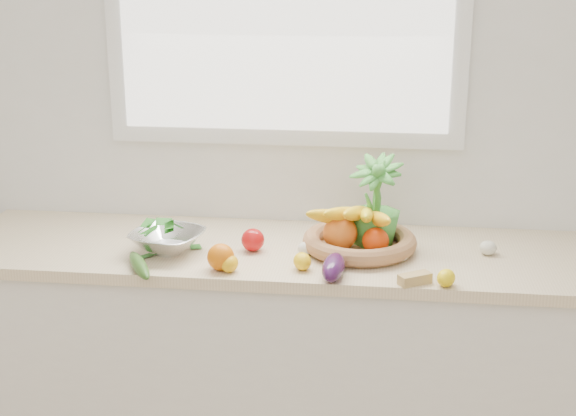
# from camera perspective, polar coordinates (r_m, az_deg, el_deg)

# --- Properties ---
(back_wall) EXTENTS (4.50, 0.02, 2.70)m
(back_wall) POSITION_cam_1_polar(r_m,az_deg,el_deg) (2.96, -0.21, 7.45)
(back_wall) COLOR white
(back_wall) RESTS_ON ground
(counter_cabinet) EXTENTS (2.20, 0.58, 0.86)m
(counter_cabinet) POSITION_cam_1_polar(r_m,az_deg,el_deg) (2.98, -0.93, -11.30)
(counter_cabinet) COLOR silver
(counter_cabinet) RESTS_ON ground
(countertop) EXTENTS (2.24, 0.62, 0.04)m
(countertop) POSITION_cam_1_polar(r_m,az_deg,el_deg) (2.79, -0.97, -3.17)
(countertop) COLOR beige
(countertop) RESTS_ON counter_cabinet
(orange_loose) EXTENTS (0.10, 0.10, 0.09)m
(orange_loose) POSITION_cam_1_polar(r_m,az_deg,el_deg) (2.58, -4.81, -3.49)
(orange_loose) COLOR #D66106
(orange_loose) RESTS_ON countertop
(lemon_a) EXTENTS (0.06, 0.08, 0.06)m
(lemon_a) POSITION_cam_1_polar(r_m,az_deg,el_deg) (2.57, -4.19, -3.96)
(lemon_a) COLOR #E3A30C
(lemon_a) RESTS_ON countertop
(lemon_b) EXTENTS (0.08, 0.08, 0.05)m
(lemon_b) POSITION_cam_1_polar(r_m,az_deg,el_deg) (2.50, 11.18, -4.90)
(lemon_b) COLOR yellow
(lemon_b) RESTS_ON countertop
(lemon_c) EXTENTS (0.08, 0.09, 0.06)m
(lemon_c) POSITION_cam_1_polar(r_m,az_deg,el_deg) (2.58, 1.02, -3.81)
(lemon_c) COLOR yellow
(lemon_c) RESTS_ON countertop
(apple) EXTENTS (0.08, 0.08, 0.08)m
(apple) POSITION_cam_1_polar(r_m,az_deg,el_deg) (2.74, -2.52, -2.28)
(apple) COLOR #AD0D0E
(apple) RESTS_ON countertop
(ginger) EXTENTS (0.11, 0.09, 0.03)m
(ginger) POSITION_cam_1_polar(r_m,az_deg,el_deg) (2.50, 9.00, -4.99)
(ginger) COLOR tan
(ginger) RESTS_ON countertop
(garlic_a) EXTENTS (0.06, 0.06, 0.04)m
(garlic_a) POSITION_cam_1_polar(r_m,az_deg,el_deg) (2.68, 8.04, -3.35)
(garlic_a) COLOR white
(garlic_a) RESTS_ON countertop
(garlic_b) EXTENTS (0.06, 0.06, 0.05)m
(garlic_b) POSITION_cam_1_polar(r_m,az_deg,el_deg) (2.79, 14.04, -2.76)
(garlic_b) COLOR silver
(garlic_b) RESTS_ON countertop
(garlic_c) EXTENTS (0.06, 0.06, 0.04)m
(garlic_c) POSITION_cam_1_polar(r_m,az_deg,el_deg) (2.71, 1.24, -2.89)
(garlic_c) COLOR white
(garlic_c) RESTS_ON countertop
(eggplant) EXTENTS (0.08, 0.19, 0.07)m
(eggplant) POSITION_cam_1_polar(r_m,az_deg,el_deg) (2.51, 3.26, -4.22)
(eggplant) COLOR #34103C
(eggplant) RESTS_ON countertop
(cucumber) EXTENTS (0.15, 0.23, 0.04)m
(cucumber) POSITION_cam_1_polar(r_m,az_deg,el_deg) (2.61, -10.53, -4.03)
(cucumber) COLOR #245118
(cucumber) RESTS_ON countertop
(radish) EXTENTS (0.04, 0.04, 0.03)m
(radish) POSITION_cam_1_polar(r_m,az_deg,el_deg) (2.64, -10.50, -3.88)
(radish) COLOR red
(radish) RESTS_ON countertop
(potted_herb) EXTENTS (0.24, 0.24, 0.33)m
(potted_herb) POSITION_cam_1_polar(r_m,az_deg,el_deg) (2.76, 6.19, 0.36)
(potted_herb) COLOR green
(potted_herb) RESTS_ON countertop
(fruit_basket) EXTENTS (0.49, 0.49, 0.19)m
(fruit_basket) POSITION_cam_1_polar(r_m,az_deg,el_deg) (2.74, 5.05, -1.95)
(fruit_basket) COLOR tan
(fruit_basket) RESTS_ON countertop
(colander_with_spinach) EXTENTS (0.29, 0.29, 0.12)m
(colander_with_spinach) POSITION_cam_1_polar(r_m,az_deg,el_deg) (2.74, -8.57, -1.94)
(colander_with_spinach) COLOR silver
(colander_with_spinach) RESTS_ON countertop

